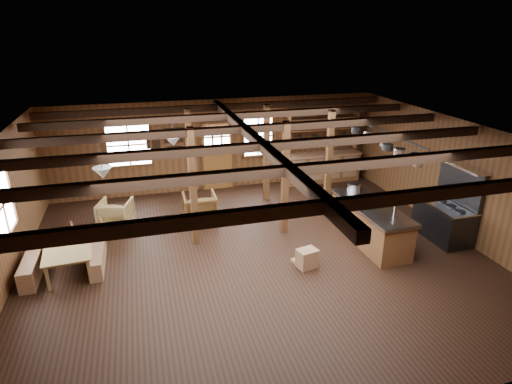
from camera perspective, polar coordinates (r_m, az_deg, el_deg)
room at (r=9.10m, az=0.01°, el=-0.87°), size 10.04×9.04×2.84m
ceiling_joists at (r=8.86m, az=-0.30°, el=7.23°), size 9.80×8.82×0.18m
timber_posts at (r=11.12m, az=-0.28°, el=3.33°), size 3.95×2.35×2.80m
back_door at (r=13.37m, az=-5.11°, el=4.05°), size 1.02×0.08×2.15m
window_back_left at (r=12.99m, az=-16.62°, el=6.03°), size 1.32×0.06×1.32m
window_back_right at (r=13.47m, az=0.26°, el=7.45°), size 1.02×0.06×1.32m
window_left at (r=9.60m, az=-30.79°, el=-1.56°), size 0.14×1.24×1.32m
notice_boards at (r=13.00m, az=-11.77°, el=6.66°), size 1.08×0.03×0.90m
back_counter at (r=14.21m, az=8.74°, el=3.76°), size 2.55×0.60×2.45m
pendant_lamps at (r=9.48m, az=-14.93°, el=4.75°), size 1.86×2.36×0.66m
pot_rack at (r=10.43m, az=16.65°, el=6.32°), size 0.45×3.00×0.40m
kitchen_island at (r=10.48m, az=14.96°, el=-4.04°), size 0.93×2.52×1.20m
step_stool at (r=9.29m, az=6.84°, el=-8.77°), size 0.53×0.43×0.41m
commercial_range at (r=11.23m, az=24.04°, el=-2.73°), size 0.79×1.51×1.87m
dining_table at (r=9.93m, az=-23.38°, el=-7.87°), size 1.06×1.73×0.58m
bench_wall at (r=10.11m, az=-27.55°, el=-8.54°), size 0.30×1.60×0.44m
bench_aisle at (r=9.90m, az=-20.37°, el=-8.11°), size 0.27×1.45×0.40m
armchair_a at (r=10.70m, az=-21.38°, el=-5.28°), size 0.82×0.83×0.63m
armchair_b at (r=11.25m, az=-7.48°, el=-2.14°), size 0.85×0.88×0.78m
armchair_c at (r=11.50m, az=-18.20°, el=-2.73°), size 0.96×0.97×0.71m
counter_pot at (r=11.06m, az=12.91°, el=0.65°), size 0.31×0.31×0.19m
bowl at (r=10.51m, az=13.45°, el=-0.87°), size 0.30×0.30×0.07m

